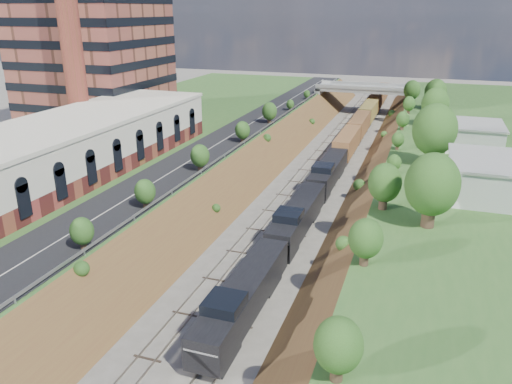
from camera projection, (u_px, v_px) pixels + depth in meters
name	position (u px, v px, depth m)	size (l,w,h in m)	color
platform_left	(115.00, 154.00, 83.73)	(44.00, 180.00, 5.00)	#366027
embankment_left	(238.00, 182.00, 77.85)	(7.07, 180.00, 7.07)	brown
embankment_right	(382.00, 199.00, 71.12)	(7.07, 180.00, 7.07)	brown
rail_left_track	(290.00, 188.00, 75.25)	(1.58, 180.00, 0.18)	gray
rail_right_track	(324.00, 191.00, 73.66)	(1.58, 180.00, 0.18)	gray
road	(210.00, 148.00, 77.49)	(8.00, 180.00, 0.10)	black
guardrail	(234.00, 148.00, 75.89)	(0.10, 171.00, 0.70)	#99999E
commercial_building	(42.00, 157.00, 60.61)	(14.30, 62.30, 7.00)	maroon
smokestack	(67.00, 12.00, 73.34)	(3.20, 3.20, 40.00)	maroon
overpass	(364.00, 94.00, 127.80)	(24.50, 8.30, 7.40)	gray
white_building_near	(490.00, 178.00, 57.78)	(9.00, 12.00, 4.00)	silver
white_building_far	(473.00, 136.00, 77.52)	(8.00, 10.00, 3.60)	silver
tree_right_large	(432.00, 185.00, 48.30)	(5.25, 5.25, 7.61)	#473323
tree_left_crest	(50.00, 252.00, 40.18)	(2.45, 2.45, 3.55)	#473323
freight_train	(352.00, 135.00, 96.34)	(2.91, 133.28, 4.55)	black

